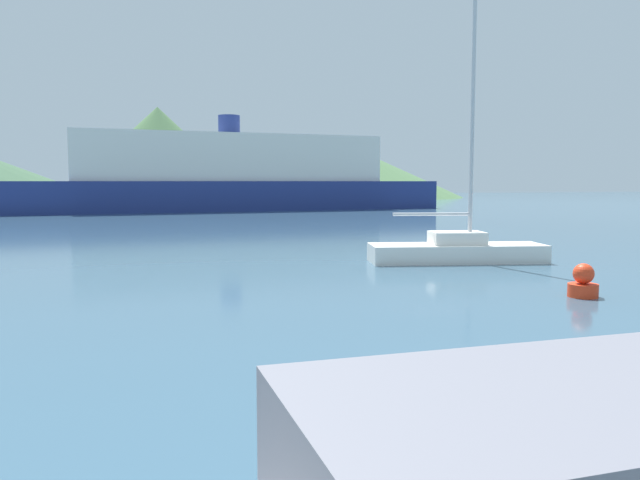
{
  "coord_description": "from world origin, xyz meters",
  "views": [
    {
      "loc": [
        -4.0,
        1.73,
        2.41
      ],
      "look_at": [
        -0.5,
        14.0,
        1.2
      ],
      "focal_mm": 35.0,
      "sensor_mm": 36.0,
      "label": 1
    }
  ],
  "objects": [
    {
      "name": "sailboat_inner",
      "position": [
        5.01,
        18.38,
        0.41
      ],
      "size": [
        5.37,
        2.48,
        7.91
      ],
      "rotation": [
        0.0,
        0.0,
        -0.2
      ],
      "color": "white",
      "rests_on": "ground_plane"
    },
    {
      "name": "hill_central",
      "position": [
        -1.58,
        94.34,
        6.46
      ],
      "size": [
        27.38,
        27.38,
        12.93
      ],
      "color": "#476B42",
      "rests_on": "ground_plane"
    },
    {
      "name": "hill_east",
      "position": [
        23.95,
        93.11,
        4.46
      ],
      "size": [
        39.39,
        39.39,
        8.93
      ],
      "color": "#476B42",
      "rests_on": "ground_plane"
    },
    {
      "name": "ferry_distant",
      "position": [
        3.12,
        54.19,
        2.74
      ],
      "size": [
        36.11,
        10.31,
        7.85
      ],
      "rotation": [
        0.0,
        0.0,
        0.09
      ],
      "color": "navy",
      "rests_on": "ground_plane"
    },
    {
      "name": "buoy_marker",
      "position": [
        4.8,
        12.56,
        0.29
      ],
      "size": [
        0.61,
        0.61,
        0.71
      ],
      "color": "red",
      "rests_on": "ground_plane"
    }
  ]
}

